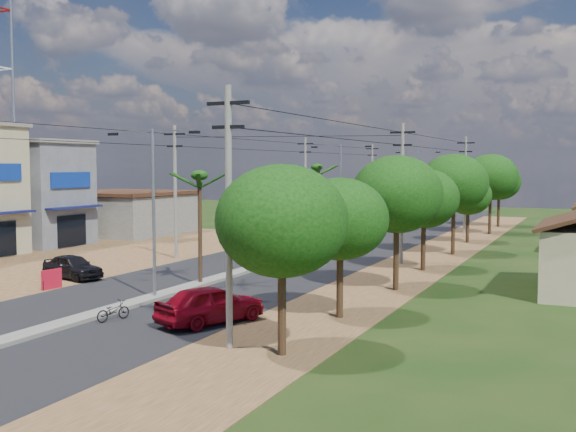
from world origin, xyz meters
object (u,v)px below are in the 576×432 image
Objects in this scene: car_red_near at (210,305)px; car_silver_mid at (304,252)px; car_parked_dark at (73,267)px; moto_rider_east at (113,312)px; roadside_sign at (52,280)px; car_white_far at (318,234)px.

car_silver_mid is at bearing -55.87° from car_red_near.
car_silver_mid is at bearing -25.72° from car_parked_dark.
car_red_near is 1.13× the size of car_silver_mid.
moto_rider_east is (-0.30, -18.71, -0.26)m from car_silver_mid.
car_parked_dark is 3.11m from roadside_sign.
moto_rider_east is (-3.80, -1.30, -0.37)m from car_red_near.
car_red_near is 1.14× the size of car_parked_dark.
car_white_far is 1.40× the size of car_parked_dark.
car_silver_mid is 3.21× the size of roadside_sign.
car_parked_dark is at bearing -2.33° from car_red_near.
car_silver_mid is at bearing 66.82° from roadside_sign.
car_white_far reaches higher than car_red_near.
roadside_sign is (-7.76, -14.40, -0.15)m from car_silver_mid.
moto_rider_east is at bearing -117.24° from car_parked_dark.
roadside_sign is at bearing 61.27° from car_silver_mid.
car_red_near is at bearing -80.13° from car_white_far.
moto_rider_east is (8.70, -7.16, -0.28)m from car_parked_dark.
moto_rider_east is at bearing 88.66° from car_silver_mid.
roadside_sign is (-7.46, 4.31, 0.12)m from moto_rider_east.
car_white_far is 22.08m from car_parked_dark.
car_parked_dark is 11.27m from moto_rider_east.
car_parked_dark is at bearing 118.62° from roadside_sign.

